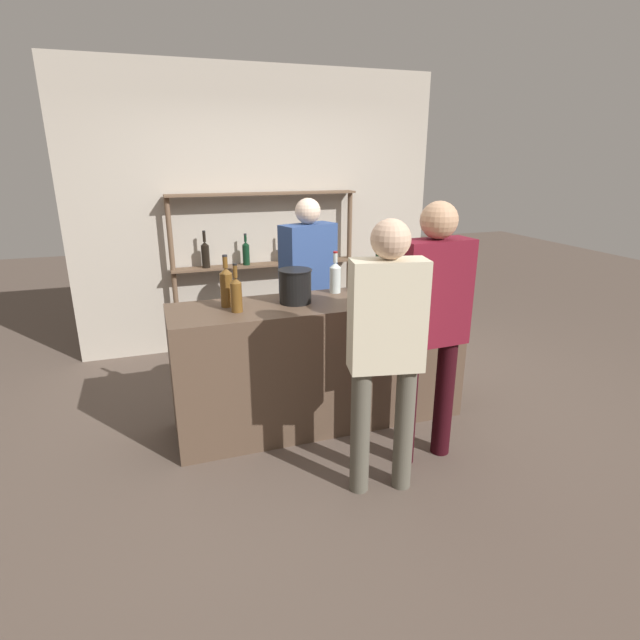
{
  "coord_description": "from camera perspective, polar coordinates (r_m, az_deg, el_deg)",
  "views": [
    {
      "loc": [
        -1.13,
        -3.27,
        1.96
      ],
      "look_at": [
        0.0,
        0.0,
        0.82
      ],
      "focal_mm": 28.0,
      "sensor_mm": 36.0,
      "label": 1
    }
  ],
  "objects": [
    {
      "name": "customer_center",
      "position": [
        2.83,
        7.58,
        -2.27
      ],
      "size": [
        0.45,
        0.26,
        1.65
      ],
      "rotation": [
        0.0,
        0.0,
        1.38
      ],
      "color": "#575347",
      "rests_on": "ground_plane"
    },
    {
      "name": "counter_bottle_5",
      "position": [
        3.8,
        1.75,
        4.99
      ],
      "size": [
        0.09,
        0.09,
        0.32
      ],
      "color": "silver",
      "rests_on": "bar_counter"
    },
    {
      "name": "back_shelf",
      "position": [
        5.19,
        -6.42,
        8.31
      ],
      "size": [
        1.91,
        0.18,
        1.61
      ],
      "color": "brown",
      "rests_on": "ground_plane"
    },
    {
      "name": "ground_plane",
      "position": [
        3.98,
        0.0,
        -11.25
      ],
      "size": [
        16.0,
        16.0,
        0.0
      ],
      "primitive_type": "plane",
      "color": "brown"
    },
    {
      "name": "counter_bottle_0",
      "position": [
        3.82,
        12.55,
        4.83
      ],
      "size": [
        0.08,
        0.08,
        0.36
      ],
      "color": "#0F1956",
      "rests_on": "bar_counter"
    },
    {
      "name": "ice_bucket",
      "position": [
        3.54,
        -2.85,
        3.89
      ],
      "size": [
        0.24,
        0.24,
        0.24
      ],
      "color": "black",
      "rests_on": "bar_counter"
    },
    {
      "name": "counter_bottle_2",
      "position": [
        3.37,
        -9.54,
        3.0
      ],
      "size": [
        0.08,
        0.08,
        0.33
      ],
      "color": "brown",
      "rests_on": "bar_counter"
    },
    {
      "name": "bar_counter",
      "position": [
        3.76,
        0.0,
        -4.87
      ],
      "size": [
        2.15,
        0.6,
        0.96
      ],
      "primitive_type": "cube",
      "color": "brown",
      "rests_on": "ground_plane"
    },
    {
      "name": "server_behind_counter",
      "position": [
        4.33,
        -1.34,
        4.73
      ],
      "size": [
        0.52,
        0.36,
        1.63
      ],
      "rotation": [
        0.0,
        0.0,
        -1.23
      ],
      "color": "#121C33",
      "rests_on": "ground_plane"
    },
    {
      "name": "back_wall",
      "position": [
        5.32,
        -6.84,
        12.12
      ],
      "size": [
        3.75,
        0.12,
        2.8
      ],
      "primitive_type": "cube",
      "color": "#B2A899",
      "rests_on": "ground_plane"
    },
    {
      "name": "counter_bottle_3",
      "position": [
        3.62,
        9.49,
        4.36
      ],
      "size": [
        0.08,
        0.08,
        0.36
      ],
      "color": "brown",
      "rests_on": "bar_counter"
    },
    {
      "name": "counter_bottle_1",
      "position": [
        3.5,
        -10.64,
        3.83
      ],
      "size": [
        0.09,
        0.09,
        0.36
      ],
      "color": "brown",
      "rests_on": "bar_counter"
    },
    {
      "name": "customer_right",
      "position": [
        3.19,
        12.68,
        0.42
      ],
      "size": [
        0.46,
        0.22,
        1.71
      ],
      "rotation": [
        0.0,
        0.0,
        1.62
      ],
      "color": "black",
      "rests_on": "ground_plane"
    },
    {
      "name": "counter_bottle_4",
      "position": [
        3.81,
        6.51,
        4.98
      ],
      "size": [
        0.08,
        0.08,
        0.34
      ],
      "color": "black",
      "rests_on": "bar_counter"
    }
  ]
}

